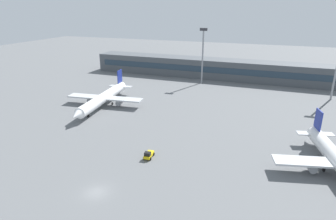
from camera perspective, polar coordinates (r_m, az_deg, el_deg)
ground_plane at (r=90.43m, az=0.32°, el=-1.83°), size 400.00×400.00×0.00m
terminal_building at (r=144.35m, az=8.62°, el=8.08°), size 119.12×12.13×9.00m
airplane_mid at (r=103.80m, az=-12.54°, el=2.30°), size 27.35×39.02×9.64m
baggage_tug_yellow at (r=68.29m, az=-3.82°, el=-8.72°), size 2.08×3.72×1.75m
floodlight_tower_west at (r=131.23m, az=6.81°, el=11.25°), size 3.20×0.80×24.19m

